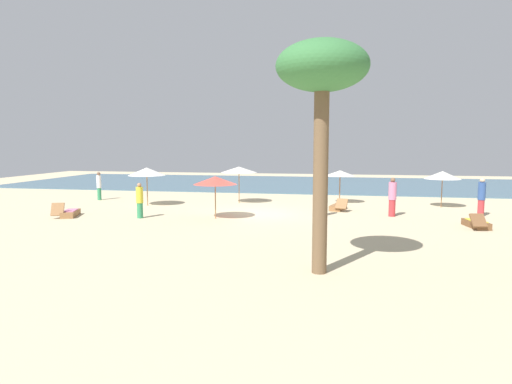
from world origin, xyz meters
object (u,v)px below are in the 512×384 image
umbrella_2 (215,180)px  lounger_0 (476,224)px  umbrella_0 (147,172)px  person_4 (481,197)px  lounger_1 (338,207)px  person_1 (99,186)px  umbrella_1 (239,170)px  palm_1 (322,77)px  umbrella_4 (340,173)px  person_0 (321,197)px  person_2 (392,197)px  person_3 (140,200)px  umbrella_3 (442,175)px  lounger_2 (69,213)px

umbrella_2 → lounger_0: 11.55m
umbrella_0 → person_4: (17.54, -0.58, -0.99)m
lounger_1 → person_1: (-14.76, 1.52, 0.74)m
umbrella_1 → person_4: 12.94m
lounger_0 → palm_1: (-6.20, -7.83, 5.10)m
umbrella_1 → person_4: (12.63, -2.61, -1.03)m
umbrella_4 → person_1: (-14.81, -1.19, -0.88)m
person_0 → person_2: same height
person_2 → person_3: bearing=-167.0°
umbrella_4 → person_2: 5.08m
umbrella_3 → person_4: size_ratio=1.07×
umbrella_1 → person_3: bearing=-119.3°
lounger_2 → person_0: (11.97, 2.33, 0.78)m
person_2 → lounger_0: bearing=-37.0°
person_2 → umbrella_3: bearing=50.2°
umbrella_2 → person_2: bearing=14.8°
person_2 → person_3: 12.14m
person_0 → person_4: 7.79m
person_4 → person_3: bearing=-167.7°
umbrella_4 → umbrella_0: bearing=-164.6°
lounger_0 → person_1: size_ratio=1.01×
lounger_1 → lounger_2: (-12.83, -4.59, 0.01)m
palm_1 → umbrella_0: bearing=131.6°
person_4 → person_1: bearing=173.7°
umbrella_2 → umbrella_3: (11.29, 5.82, -0.01)m
umbrella_0 → person_0: bearing=-11.4°
person_2 → umbrella_0: bearing=174.2°
umbrella_0 → lounger_2: size_ratio=1.24×
lounger_0 → person_1: person_1 is taller
palm_1 → umbrella_1: bearing=111.5°
lounger_0 → lounger_1: same height
lounger_2 → person_3: bearing=3.7°
lounger_0 → person_4: size_ratio=0.94×
lounger_0 → lounger_1: (-5.73, 4.02, -0.01)m
umbrella_4 → person_3: umbrella_4 is taller
person_1 → person_3: 8.05m
umbrella_0 → umbrella_2: (5.03, -3.54, -0.14)m
umbrella_2 → person_1: size_ratio=1.17×
umbrella_2 → umbrella_4: umbrella_2 is taller
umbrella_4 → person_3: 11.73m
umbrella_0 → umbrella_4: 11.19m
umbrella_1 → umbrella_4: size_ratio=1.11×
person_3 → lounger_2: bearing=-176.3°
umbrella_1 → lounger_0: size_ratio=1.22×
umbrella_2 → lounger_1: (5.70, 3.81, -1.64)m
person_2 → person_3: size_ratio=1.12×
lounger_1 → umbrella_4: bearing=89.0°
lounger_2 → umbrella_1: bearing=42.2°
lounger_2 → person_1: (-1.93, 6.11, 0.73)m
umbrella_1 → lounger_0: bearing=-26.5°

